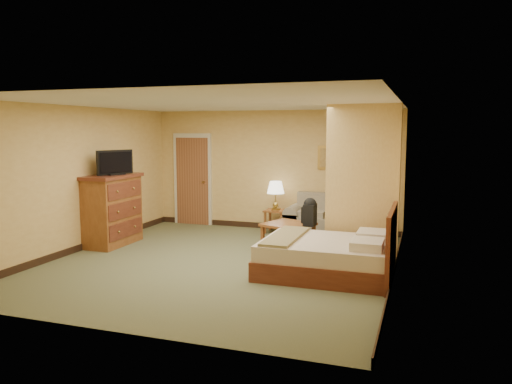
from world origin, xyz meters
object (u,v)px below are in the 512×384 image
at_px(coffee_table, 288,231).
at_px(bed, 330,256).
at_px(loveseat, 328,223).
at_px(dresser, 112,210).

relative_size(coffee_table, bed, 0.51).
xyz_separation_m(loveseat, coffee_table, (-0.48, -1.38, 0.07)).
distance_m(loveseat, coffee_table, 1.46).
bearing_deg(bed, dresser, 171.31).
bearing_deg(bed, loveseat, 101.18).
distance_m(coffee_table, dresser, 3.37).
height_order(coffee_table, dresser, dresser).
distance_m(dresser, bed, 4.36).
height_order(coffee_table, bed, bed).
relative_size(coffee_table, dresser, 0.74).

